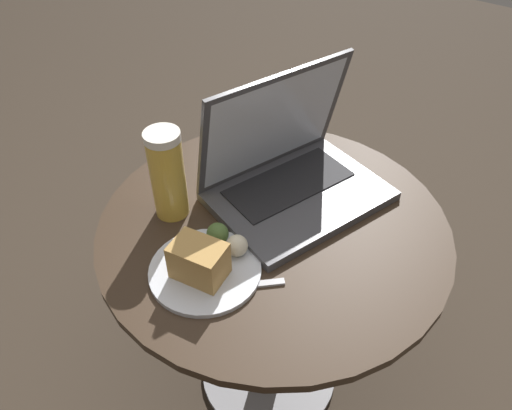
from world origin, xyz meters
The scene contains 6 objects.
ground_plane centered at (0.00, 0.00, 0.00)m, with size 6.00×6.00×0.00m, color #382D23.
table centered at (0.00, 0.00, 0.40)m, with size 0.66×0.66×0.54m.
laptop centered at (0.09, 0.03, 0.59)m, with size 0.38×0.32×0.25m.
beer_glass centered at (-0.09, 0.17, 0.63)m, with size 0.06×0.06×0.18m.
snack_plate centered at (-0.17, 0.02, 0.57)m, with size 0.19×0.19×0.07m.
fork centered at (-0.19, -0.02, 0.54)m, with size 0.15×0.15×0.00m.
Camera 1 is at (-0.56, -0.39, 1.19)m, focal length 35.00 mm.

